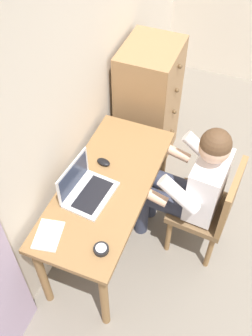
# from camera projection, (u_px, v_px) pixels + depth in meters

# --- Properties ---
(wall_back) EXTENTS (4.80, 0.05, 2.50)m
(wall_back) POSITION_uv_depth(u_px,v_px,m) (78.00, 74.00, 2.54)
(wall_back) COLOR beige
(wall_back) RESTS_ON ground_plane
(desk) EXTENTS (1.28, 0.56, 0.73)m
(desk) POSITION_uv_depth(u_px,v_px,m) (107.00, 195.00, 2.69)
(desk) COLOR olive
(desk) RESTS_ON ground_plane
(dresser) EXTENTS (0.55, 0.47, 1.13)m
(dresser) POSITION_uv_depth(u_px,v_px,m) (148.00, 105.00, 3.40)
(dresser) COLOR #9E754C
(dresser) RESTS_ON ground_plane
(chair) EXTENTS (0.45, 0.43, 0.86)m
(chair) POSITION_uv_depth(u_px,v_px,m) (211.00, 207.00, 2.79)
(chair) COLOR brown
(chair) RESTS_ON ground_plane
(person_seated) EXTENTS (0.56, 0.60, 1.18)m
(person_seated) POSITION_uv_depth(u_px,v_px,m) (190.00, 182.00, 2.70)
(person_seated) COLOR #33384C
(person_seated) RESTS_ON ground_plane
(laptop) EXTENTS (0.36, 0.28, 0.24)m
(laptop) POSITION_uv_depth(u_px,v_px,m) (85.00, 188.00, 2.52)
(laptop) COLOR silver
(laptop) RESTS_ON desk
(computer_mouse) EXTENTS (0.08, 0.11, 0.03)m
(computer_mouse) POSITION_uv_depth(u_px,v_px,m) (104.00, 162.00, 2.72)
(computer_mouse) COLOR black
(computer_mouse) RESTS_ON desk
(desk_clock) EXTENTS (0.09, 0.09, 0.03)m
(desk_clock) POSITION_uv_depth(u_px,v_px,m) (101.00, 249.00, 2.27)
(desk_clock) COLOR black
(desk_clock) RESTS_ON desk
(notebook_pad) EXTENTS (0.24, 0.19, 0.01)m
(notebook_pad) POSITION_uv_depth(u_px,v_px,m) (48.00, 235.00, 2.34)
(notebook_pad) COLOR silver
(notebook_pad) RESTS_ON desk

